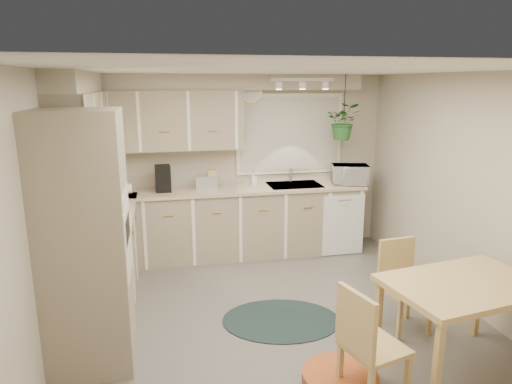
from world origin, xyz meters
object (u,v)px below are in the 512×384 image
at_px(dining_table, 461,326).
at_px(pet_bed, 340,381).
at_px(chair_left, 375,344).
at_px(microwave, 350,172).
at_px(chair_back, 406,288).
at_px(braided_rug, 281,320).

distance_m(dining_table, pet_bed, 1.09).
distance_m(chair_left, pet_bed, 0.45).
bearing_deg(microwave, chair_back, -84.65).
bearing_deg(braided_rug, microwave, 50.88).
xyz_separation_m(dining_table, microwave, (0.21, 2.79, 0.72)).
relative_size(dining_table, braided_rug, 1.04).
relative_size(dining_table, pet_bed, 2.08).
xyz_separation_m(chair_left, chair_back, (0.73, 0.85, -0.02)).
relative_size(dining_table, microwave, 2.52).
xyz_separation_m(braided_rug, microwave, (1.42, 1.75, 1.10)).
distance_m(chair_left, braided_rug, 1.37).
distance_m(chair_back, microwave, 2.26).
xyz_separation_m(chair_back, pet_bed, (-0.92, -0.71, -0.36)).
xyz_separation_m(dining_table, braided_rug, (-1.22, 1.04, -0.38)).
bearing_deg(chair_left, chair_back, 124.12).
height_order(chair_back, braided_rug, chair_back).
height_order(chair_back, pet_bed, chair_back).
bearing_deg(braided_rug, chair_left, -73.42).
height_order(dining_table, pet_bed, dining_table).
xyz_separation_m(chair_back, microwave, (0.32, 2.14, 0.68)).
xyz_separation_m(chair_back, braided_rug, (-1.10, 0.39, -0.42)).
bearing_deg(pet_bed, chair_left, -36.21).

